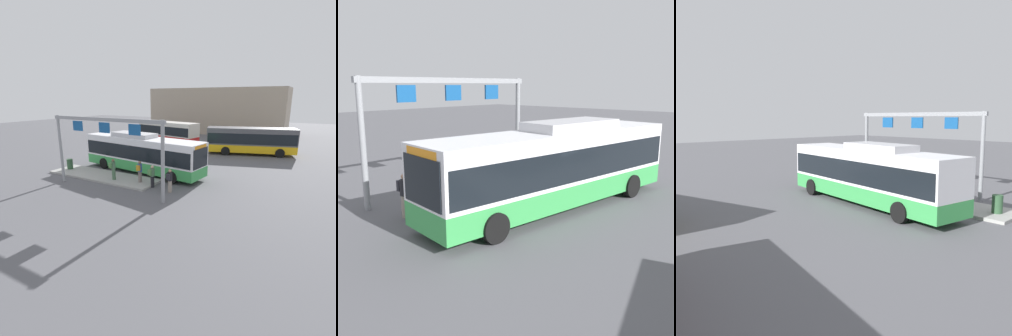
{
  "view_description": "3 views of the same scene",
  "coord_description": "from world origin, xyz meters",
  "views": [
    {
      "loc": [
        13.13,
        -18.81,
        6.44
      ],
      "look_at": [
        3.54,
        -1.59,
        1.18
      ],
      "focal_mm": 28.13,
      "sensor_mm": 36.0,
      "label": 1
    },
    {
      "loc": [
        12.37,
        8.58,
        4.86
      ],
      "look_at": [
        1.45,
        -1.33,
        1.67
      ],
      "focal_mm": 41.24,
      "sensor_mm": 36.0,
      "label": 2
    },
    {
      "loc": [
        -13.86,
        14.72,
        4.8
      ],
      "look_at": [
        2.22,
        -0.19,
        1.82
      ],
      "focal_mm": 39.33,
      "sensor_mm": 36.0,
      "label": 3
    }
  ],
  "objects": [
    {
      "name": "ground_plane",
      "position": [
        0.0,
        0.0,
        0.0
      ],
      "size": [
        120.0,
        120.0,
        0.0
      ],
      "primitive_type": "plane",
      "color": "#56565B"
    },
    {
      "name": "platform_sign_gantry",
      "position": [
        0.67,
        -5.3,
        3.77
      ],
      "size": [
        9.54,
        0.24,
        5.2
      ],
      "color": "gray",
      "rests_on": "ground"
    },
    {
      "name": "bus_main",
      "position": [
        -0.01,
        0.0,
        1.81
      ],
      "size": [
        12.01,
        3.89,
        3.46
      ],
      "rotation": [
        0.0,
        0.0,
        -0.12
      ],
      "color": "green",
      "rests_on": "ground"
    },
    {
      "name": "person_waiting_far",
      "position": [
        -0.4,
        -3.44,
        1.05
      ],
      "size": [
        0.51,
        0.6,
        1.67
      ],
      "rotation": [
        0.0,
        0.0,
        1.1
      ],
      "color": "#476B4C",
      "rests_on": "platform_curb"
    },
    {
      "name": "platform_curb",
      "position": [
        -2.0,
        -2.91,
        0.08
      ],
      "size": [
        10.0,
        2.8,
        0.16
      ],
      "primitive_type": "cube",
      "color": "#9E9E99",
      "rests_on": "ground"
    },
    {
      "name": "person_waiting_near",
      "position": [
        3.04,
        -3.13,
        0.89
      ],
      "size": [
        0.47,
        0.59,
        1.67
      ],
      "rotation": [
        0.0,
        0.0,
        1.22
      ],
      "color": "black",
      "rests_on": "ground"
    },
    {
      "name": "trash_bin",
      "position": [
        -6.03,
        -2.83,
        0.61
      ],
      "size": [
        0.52,
        0.52,
        0.9
      ],
      "primitive_type": "cylinder",
      "color": "#2D5133",
      "rests_on": "platform_curb"
    },
    {
      "name": "person_boarding",
      "position": [
        4.71,
        -3.46,
        0.89
      ],
      "size": [
        0.36,
        0.54,
        1.67
      ],
      "rotation": [
        0.0,
        0.0,
        1.5
      ],
      "color": "gray",
      "rests_on": "ground"
    },
    {
      "name": "person_waiting_mid",
      "position": [
        1.85,
        -3.01,
        1.05
      ],
      "size": [
        0.38,
        0.56,
        1.67
      ],
      "rotation": [
        0.0,
        0.0,
        1.71
      ],
      "color": "slate",
      "rests_on": "platform_curb"
    }
  ]
}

